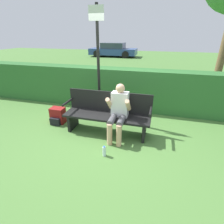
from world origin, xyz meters
TOP-DOWN VIEW (x-y plane):
  - ground_plane at (0.00, 0.00)m, footprint 40.00×40.00m
  - hedge_back at (0.00, 1.57)m, footprint 12.00×0.55m
  - park_bench at (0.00, 0.08)m, footprint 1.94×0.51m
  - person_seated at (0.29, -0.07)m, footprint 0.49×0.65m
  - backpack at (-1.34, 0.13)m, footprint 0.34×0.32m
  - water_bottle at (0.20, -0.82)m, footprint 0.07×0.07m
  - signpost at (-0.42, 0.73)m, footprint 0.35×0.09m
  - parked_car at (-3.46, 13.56)m, footprint 4.38×1.91m

SIDE VIEW (x-z plane):
  - ground_plane at x=0.00m, z-range 0.00..0.00m
  - water_bottle at x=0.20m, z-range -0.01..0.21m
  - backpack at x=-1.34m, z-range -0.01..0.39m
  - park_bench at x=0.00m, z-range 0.00..0.92m
  - hedge_back at x=0.00m, z-range 0.00..1.19m
  - parked_car at x=-3.46m, z-range -0.03..1.23m
  - person_seated at x=0.29m, z-range 0.05..1.22m
  - signpost at x=-0.42m, z-range 0.18..2.89m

